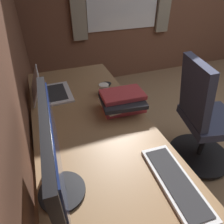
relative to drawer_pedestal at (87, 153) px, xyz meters
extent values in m
cube|color=#936D47|center=(-0.34, -0.03, 0.37)|extent=(2.18, 0.70, 0.03)
cylinder|color=silver|center=(0.69, -0.32, 0.00)|extent=(0.05, 0.05, 0.70)
cylinder|color=silver|center=(0.69, 0.26, 0.00)|extent=(0.05, 0.05, 0.70)
cube|color=#936D47|center=(0.00, 0.00, 0.00)|extent=(0.40, 0.50, 0.69)
cube|color=silver|center=(0.00, -0.25, 0.00)|extent=(0.37, 0.01, 0.61)
cylinder|color=black|center=(-0.53, 0.22, 0.39)|extent=(0.20, 0.20, 0.01)
cylinder|color=black|center=(-0.53, 0.22, 0.44)|extent=(0.04, 0.04, 0.10)
cube|color=black|center=(-0.53, 0.22, 0.64)|extent=(0.57, 0.05, 0.30)
cube|color=#19234C|center=(-0.53, 0.20, 0.64)|extent=(0.53, 0.03, 0.26)
cube|color=silver|center=(0.31, 0.13, 0.39)|extent=(0.32, 0.21, 0.01)
cube|color=#262628|center=(0.31, 0.13, 0.40)|extent=(0.25, 0.13, 0.00)
cube|color=silver|center=(0.30, 0.27, 0.49)|extent=(0.32, 0.08, 0.18)
cube|color=#4C1960|center=(0.30, 0.27, 0.49)|extent=(0.28, 0.07, 0.15)
cube|color=silver|center=(-0.66, -0.26, 0.39)|extent=(0.43, 0.16, 0.02)
cube|color=#2D2D30|center=(-0.66, -0.26, 0.40)|extent=(0.38, 0.13, 0.00)
ellipsoid|color=black|center=(0.30, -0.25, 0.40)|extent=(0.06, 0.10, 0.03)
cube|color=#B2383D|center=(-0.04, -0.27, 0.40)|extent=(0.20, 0.28, 0.03)
cube|color=beige|center=(-0.04, -0.25, 0.43)|extent=(0.21, 0.28, 0.03)
cube|color=black|center=(-0.06, -0.25, 0.46)|extent=(0.26, 0.30, 0.03)
cube|color=#B2383D|center=(-0.04, -0.26, 0.49)|extent=(0.19, 0.28, 0.03)
cylinder|color=silver|center=(0.16, -0.20, 0.43)|extent=(0.07, 0.07, 0.09)
torus|color=silver|center=(0.21, -0.20, 0.43)|extent=(0.06, 0.01, 0.06)
cube|color=#383D56|center=(-0.11, -1.06, 0.11)|extent=(0.52, 0.51, 0.07)
cube|color=#383D56|center=(-0.06, -0.85, 0.40)|extent=(0.41, 0.21, 0.50)
cylinder|color=black|center=(-0.11, -1.06, -0.10)|extent=(0.05, 0.05, 0.37)
cylinder|color=black|center=(-0.11, -1.06, -0.31)|extent=(0.56, 0.56, 0.03)
camera|label=1|loc=(-1.08, 0.19, 1.17)|focal=32.37mm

